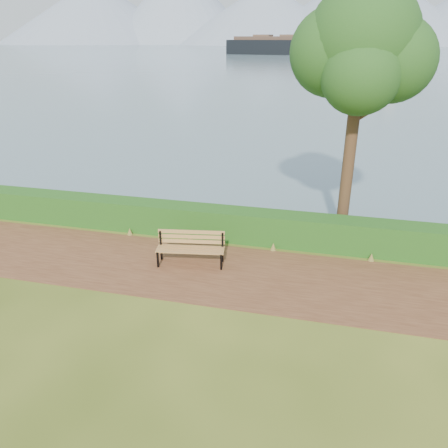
# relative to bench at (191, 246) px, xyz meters

# --- Properties ---
(ground) EXTENTS (140.00, 140.00, 0.00)m
(ground) POSITION_rel_bench_xyz_m (0.61, -0.66, -0.56)
(ground) COLOR #3C4E16
(ground) RESTS_ON ground
(path) EXTENTS (40.00, 3.40, 0.01)m
(path) POSITION_rel_bench_xyz_m (0.61, -0.36, -0.56)
(path) COLOR #4F2D1B
(path) RESTS_ON ground
(hedge) EXTENTS (32.00, 0.85, 1.00)m
(hedge) POSITION_rel_bench_xyz_m (0.61, 1.94, -0.06)
(hedge) COLOR #1B3F12
(hedge) RESTS_ON ground
(water) EXTENTS (700.00, 510.00, 0.00)m
(water) POSITION_rel_bench_xyz_m (0.61, 259.34, -0.56)
(water) COLOR slate
(water) RESTS_ON ground
(mountains) EXTENTS (585.00, 190.00, 70.00)m
(mountains) POSITION_rel_bench_xyz_m (-8.56, 405.39, 27.14)
(mountains) COLOR #7B8DA5
(mountains) RESTS_ON ground
(bench) EXTENTS (2.00, 0.87, 0.97)m
(bench) POSITION_rel_bench_xyz_m (0.00, 0.00, 0.00)
(bench) COLOR black
(bench) RESTS_ON ground
(tree) EXTENTS (4.09, 3.45, 7.87)m
(tree) POSITION_rel_bench_xyz_m (4.22, 3.03, 5.29)
(tree) COLOR #3D2B19
(tree) RESTS_ON ground
(cargo_ship) EXTENTS (70.97, 18.90, 21.30)m
(cargo_ship) POSITION_rel_bench_xyz_m (0.50, 161.16, 2.62)
(cargo_ship) COLOR black
(cargo_ship) RESTS_ON ground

